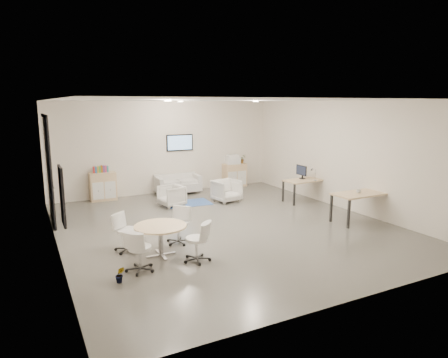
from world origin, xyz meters
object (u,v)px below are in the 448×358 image
loveseat (178,185)px  armchair_right (227,190)px  sideboard_right (235,175)px  armchair_left (172,195)px  desk_rear (305,182)px  round_table (160,229)px  sideboard_left (103,186)px  desk_front (360,196)px

loveseat → armchair_right: (1.00, -1.83, 0.07)m
sideboard_right → armchair_left: 3.59m
desk_rear → round_table: bearing=-162.9°
armchair_right → desk_rear: (2.26, -1.13, 0.26)m
loveseat → armchair_right: size_ratio=2.00×
sideboard_left → armchair_right: bearing=-29.4°
loveseat → desk_front: 6.27m
sideboard_left → armchair_left: bearing=-44.7°
loveseat → sideboard_right: bearing=4.7°
loveseat → round_table: loveseat is taller
desk_rear → armchair_left: bearing=155.1°
sideboard_right → loveseat: sideboard_right is taller
sideboard_right → loveseat: bearing=-176.3°
armchair_right → sideboard_right: bearing=45.8°
armchair_right → desk_front: (2.15, -3.58, 0.32)m
round_table → desk_rear: bearing=23.1°
sideboard_left → desk_front: bearing=-44.4°
sideboard_right → desk_front: 5.62m
sideboard_left → loveseat: 2.53m
sideboard_left → desk_front: sideboard_left is taller
sideboard_left → desk_rear: size_ratio=0.64×
loveseat → round_table: bearing=-112.9°
loveseat → armchair_right: armchair_right is taller
loveseat → armchair_right: 2.09m
loveseat → desk_rear: bearing=-41.2°
desk_front → round_table: bearing=179.7°
sideboard_left → loveseat: (2.52, -0.15, -0.15)m
sideboard_left → sideboard_right: 4.88m
desk_front → sideboard_right: bearing=98.3°
round_table → sideboard_right: bearing=49.3°
armchair_right → desk_rear: 2.54m
sideboard_left → loveseat: size_ratio=0.59×
sideboard_left → round_table: sideboard_left is taller
loveseat → desk_rear: desk_rear is taller
armchair_right → desk_front: desk_front is taller
round_table → armchair_right: bearing=46.3°
armchair_right → round_table: (-3.37, -3.52, 0.18)m
armchair_left → loveseat: bearing=143.4°
desk_rear → desk_front: size_ratio=0.96×
loveseat → desk_front: size_ratio=1.03×
desk_rear → sideboard_right: bearing=100.1°
armchair_left → armchair_right: 1.80m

